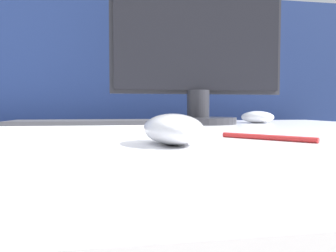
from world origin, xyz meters
TOP-DOWN VIEW (x-y plane):
  - partition_panel at (0.00, 0.71)m, footprint 5.00×0.03m
  - computer_mouse_near at (0.02, -0.27)m, footprint 0.08×0.13m
  - keyboard at (-0.08, -0.03)m, footprint 0.36×0.12m
  - monitor at (0.21, 0.29)m, footprint 0.53×0.23m
  - computer_mouse_far at (0.41, 0.30)m, footprint 0.12×0.13m
  - pen at (0.17, -0.23)m, footprint 0.10×0.12m

SIDE VIEW (x-z plane):
  - partition_panel at x=0.00m, z-range 0.00..1.30m
  - pen at x=0.17m, z-range 0.77..0.78m
  - keyboard at x=-0.08m, z-range 0.77..0.79m
  - computer_mouse_far at x=0.41m, z-range 0.77..0.81m
  - computer_mouse_near at x=0.02m, z-range 0.77..0.81m
  - monitor at x=0.21m, z-range 0.77..1.29m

